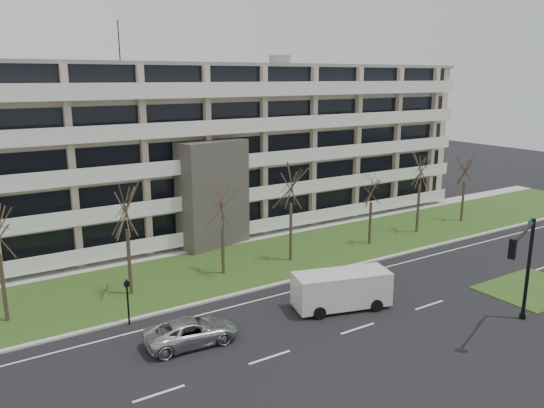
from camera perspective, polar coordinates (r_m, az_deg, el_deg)
ground at (r=31.73m, az=9.21°, el=-13.08°), size 160.00×160.00×0.00m
grass_verge at (r=41.46m, az=-2.84°, el=-6.34°), size 90.00×10.00×0.06m
curb at (r=37.47m, az=1.00°, el=-8.50°), size 90.00×0.35×0.12m
sidewalk at (r=46.07m, az=-6.24°, el=-4.34°), size 90.00×2.00×0.08m
grass_median at (r=40.74m, az=26.24°, el=-8.16°), size 7.00×5.00×0.06m
lane_edge_line at (r=36.35m, az=2.32°, el=-9.33°), size 90.00×0.12×0.01m
apartment_building at (r=50.50m, az=-9.93°, el=5.94°), size 60.50×15.10×18.75m
silver_pickup at (r=29.79m, az=-8.66°, el=-13.39°), size 5.26×2.73×1.42m
blue_sedan at (r=36.68m, az=8.52°, el=-8.11°), size 4.39×2.58×1.37m
white_van at (r=33.66m, az=7.62°, el=-8.81°), size 6.37×3.78×2.33m
traffic_signal at (r=32.67m, az=25.42°, el=-5.56°), size 5.22×2.29×6.44m
pedestrian_signal at (r=32.17m, az=-15.28°, el=-9.52°), size 0.30×0.25×2.80m
tree_2 at (r=35.10m, az=-15.49°, el=0.06°), size 4.01×4.01×8.02m
tree_3 at (r=37.84m, az=-5.43°, el=0.25°), size 3.51×3.51×7.03m
tree_4 at (r=40.37m, az=2.08°, el=2.55°), size 4.13×4.13×8.27m
tree_5 at (r=45.53m, az=10.68°, el=1.92°), size 3.30×3.30×6.61m
tree_6 at (r=49.89m, az=15.73°, el=4.08°), size 4.09×4.09×8.17m
tree_7 at (r=55.39m, az=20.12°, el=3.84°), size 3.59×3.59×7.18m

